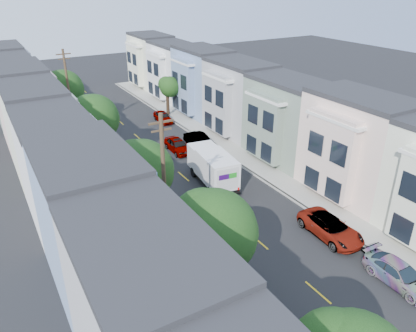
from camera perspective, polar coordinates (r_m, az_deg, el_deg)
ground at (r=30.02m, az=7.15°, el=-10.51°), size 160.00×160.00×0.00m
road_slab at (r=41.19m, az=-5.36°, el=0.14°), size 12.00×70.00×0.02m
curb_left at (r=39.32m, az=-13.36°, el=-1.66°), size 0.30×70.00×0.15m
curb_right at (r=43.77m, az=1.82°, el=1.92°), size 0.30×70.00×0.15m
sidewalk_left at (r=39.04m, az=-15.17°, el=-2.08°), size 2.60×70.00×0.15m
sidewalk_right at (r=44.42m, az=3.25°, el=2.25°), size 2.60×70.00×0.15m
centerline at (r=41.19m, az=-5.36°, el=0.13°), size 0.12×70.00×0.01m
townhouse_row_left at (r=38.48m, az=-20.57°, el=-3.43°), size 5.00×70.00×8.50m
townhouse_row_right at (r=46.49m, az=7.18°, el=3.07°), size 5.00×70.00×8.50m
tree_b at (r=21.36m, az=0.56°, el=-9.45°), size 4.70×4.70×7.68m
tree_c at (r=29.68m, az=-9.43°, el=-0.77°), size 4.70×4.70×6.96m
tree_d at (r=40.23m, az=-15.80°, el=6.36°), size 4.70×4.70×7.40m
tree_e at (r=52.53m, az=-19.68°, el=10.08°), size 4.70×4.70×7.29m
tree_far_r at (r=55.11m, az=-5.50°, el=10.94°), size 2.74×2.74×5.29m
utility_pole_near at (r=25.98m, az=-6.15°, el=-3.16°), size 1.60×0.26×10.00m
utility_pole_far at (r=49.43m, az=-18.93°, el=9.57°), size 1.60×0.26×10.00m
fedex_truck at (r=36.69m, az=0.64°, el=-0.04°), size 2.51×6.52×3.13m
lead_sedan at (r=43.98m, az=-4.31°, el=2.91°), size 1.92×4.60×1.47m
parked_left_c at (r=28.53m, az=-2.70°, el=-10.93°), size 1.57×3.78×1.23m
parked_left_d at (r=37.46m, az=-10.72°, el=-1.90°), size 1.33×3.66×1.21m
parked_right_a at (r=28.53m, az=25.32°, el=-13.61°), size 1.98×4.62×1.38m
parked_right_b at (r=31.23m, az=16.85°, el=-8.34°), size 2.62×5.34×1.46m
parked_right_c at (r=45.06m, az=-1.18°, el=3.56°), size 1.96×4.59×1.49m
parked_right_d at (r=53.39m, az=-6.34°, el=6.87°), size 1.84×4.24×1.35m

